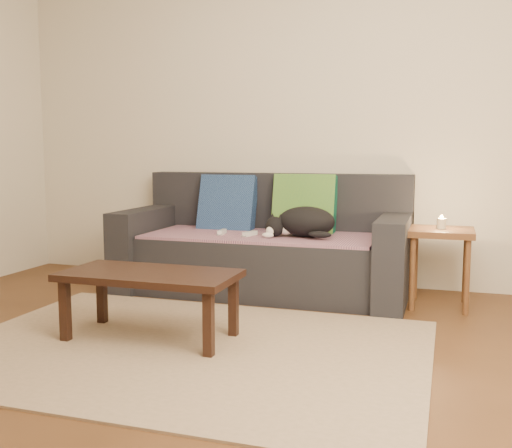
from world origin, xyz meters
name	(u,v)px	position (x,y,z in m)	size (l,w,h in m)	color
ground	(174,359)	(0.00, 0.00, 0.00)	(4.50, 4.50, 0.00)	brown
back_wall	(281,119)	(0.00, 2.00, 1.30)	(4.50, 0.04, 2.60)	beige
sofa	(265,250)	(0.00, 1.57, 0.31)	(2.10, 0.94, 0.87)	#232328
throw_blanket	(261,236)	(0.00, 1.48, 0.43)	(1.66, 0.74, 0.02)	#44274A
cushion_navy	(227,204)	(-0.36, 1.74, 0.63)	(0.45, 0.11, 0.45)	navy
cushion_green	(304,206)	(0.26, 1.74, 0.63)	(0.47, 0.12, 0.47)	#0C4E3A
cat	(303,222)	(0.32, 1.45, 0.54)	(0.53, 0.40, 0.22)	black
wii_remote_a	(250,234)	(-0.05, 1.39, 0.46)	(0.15, 0.04, 0.03)	white
wii_remote_b	(222,232)	(-0.28, 1.40, 0.46)	(0.15, 0.04, 0.03)	white
side_table	(441,243)	(1.25, 1.49, 0.44)	(0.42, 0.42, 0.53)	brown
candle	(441,223)	(1.25, 1.49, 0.57)	(0.06, 0.06, 0.09)	beige
rug	(186,348)	(0.00, 0.15, 0.01)	(2.50, 1.80, 0.01)	tan
coffee_table	(150,280)	(-0.26, 0.24, 0.34)	(0.96, 0.48, 0.38)	black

